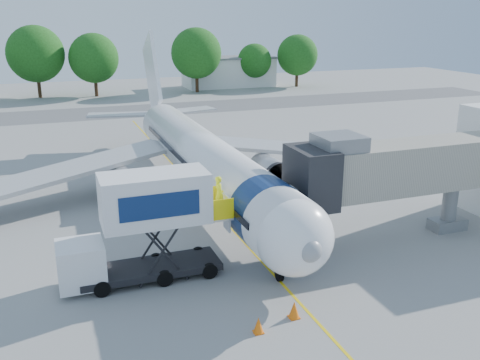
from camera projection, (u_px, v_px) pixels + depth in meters
name	position (u px, v px, depth m)	size (l,w,h in m)	color
ground	(220.00, 216.00, 35.31)	(160.00, 160.00, 0.00)	gray
guidance_line	(220.00, 216.00, 35.31)	(0.15, 70.00, 0.01)	yellow
taxiway_strip	(124.00, 111.00, 72.93)	(120.00, 10.00, 0.01)	#59595B
aircraft	(202.00, 158.00, 38.12)	(34.17, 37.73, 11.35)	white
jet_bridge	(391.00, 169.00, 30.38)	(13.90, 3.20, 6.60)	#A7A18F
catering_hiloader	(143.00, 228.00, 26.15)	(8.50, 2.44, 5.50)	black
safety_cone_a	(294.00, 310.00, 23.43)	(0.50, 0.50, 0.79)	orange
safety_cone_b	(258.00, 325.00, 22.34)	(0.45, 0.45, 0.72)	orange
outbuilding_right	(229.00, 72.00, 97.30)	(16.40, 7.40, 5.30)	silver
tree_c	(36.00, 54.00, 82.95)	(8.76, 8.76, 11.17)	#382314
tree_d	(94.00, 58.00, 84.49)	(7.80, 7.80, 9.94)	#382314
tree_e	(196.00, 53.00, 88.85)	(8.36, 8.36, 10.66)	#382314
tree_f	(255.00, 61.00, 95.51)	(6.07, 6.07, 7.73)	#382314
tree_g	(297.00, 55.00, 96.09)	(7.27, 7.27, 9.27)	#382314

